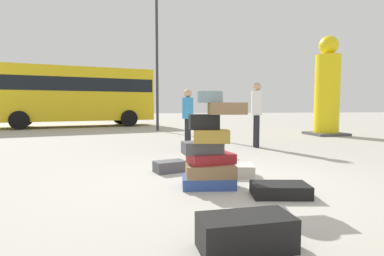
% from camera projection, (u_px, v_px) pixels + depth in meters
% --- Properties ---
extents(ground_plane, '(80.00, 80.00, 0.00)m').
position_uv_depth(ground_plane, '(231.00, 184.00, 4.46)').
color(ground_plane, '#ADA89E').
extents(suitcase_tower, '(0.87, 0.62, 1.35)m').
position_uv_depth(suitcase_tower, '(210.00, 150.00, 4.23)').
color(suitcase_tower, '#334F99').
rests_on(suitcase_tower, ground).
extents(suitcase_black_right_side, '(0.77, 0.53, 0.17)m').
position_uv_depth(suitcase_black_right_side, '(280.00, 190.00, 3.84)').
color(suitcase_black_right_side, black).
rests_on(suitcase_black_right_side, ground).
extents(suitcase_cream_white_trunk, '(0.63, 0.54, 0.19)m').
position_uv_depth(suitcase_cream_white_trunk, '(237.00, 170.00, 4.96)').
color(suitcase_cream_white_trunk, beige).
rests_on(suitcase_cream_white_trunk, ground).
extents(suitcase_charcoal_behind_tower, '(0.60, 0.46, 0.19)m').
position_uv_depth(suitcase_charcoal_behind_tower, '(170.00, 166.00, 5.25)').
color(suitcase_charcoal_behind_tower, '#4C4C51').
rests_on(suitcase_charcoal_behind_tower, ground).
extents(suitcase_brown_foreground_near, '(0.79, 0.44, 0.25)m').
position_uv_depth(suitcase_brown_foreground_near, '(207.00, 158.00, 5.92)').
color(suitcase_brown_foreground_near, olive).
rests_on(suitcase_brown_foreground_near, ground).
extents(suitcase_black_upright_blue, '(0.78, 0.40, 0.28)m').
position_uv_depth(suitcase_black_upright_blue, '(246.00, 232.00, 2.42)').
color(suitcase_black_upright_blue, black).
rests_on(suitcase_black_upright_blue, ground).
extents(person_bearded_onlooker, '(0.30, 0.34, 1.59)m').
position_uv_depth(person_bearded_onlooker, '(188.00, 113.00, 8.05)').
color(person_bearded_onlooker, black).
rests_on(person_bearded_onlooker, ground).
extents(person_tourist_with_camera, '(0.30, 0.34, 1.78)m').
position_uv_depth(person_tourist_with_camera, '(257.00, 109.00, 8.28)').
color(person_tourist_with_camera, black).
rests_on(person_tourist_with_camera, ground).
extents(yellow_dummy_statue, '(1.30, 1.30, 3.82)m').
position_uv_depth(yellow_dummy_statue, '(327.00, 92.00, 11.69)').
color(yellow_dummy_statue, yellow).
rests_on(yellow_dummy_statue, ground).
extents(parked_bus, '(8.43, 4.44, 3.15)m').
position_uv_depth(parked_bus, '(76.00, 93.00, 16.41)').
color(parked_bus, yellow).
rests_on(parked_bus, ground).
extents(lamp_post, '(0.36, 0.36, 7.03)m').
position_uv_depth(lamp_post, '(157.00, 31.00, 13.52)').
color(lamp_post, '#333338').
rests_on(lamp_post, ground).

